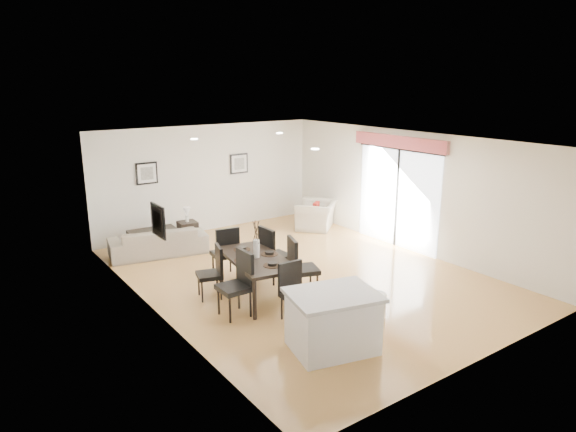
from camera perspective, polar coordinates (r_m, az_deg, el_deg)
ground at (r=10.32m, az=1.55°, el=-6.60°), size 8.00×8.00×0.00m
wall_back at (r=13.24m, az=-8.88°, el=4.15°), size 6.00×0.04×2.70m
wall_front at (r=7.26m, az=21.02°, el=-5.69°), size 6.00×0.04×2.70m
wall_left at (r=8.51m, az=-14.79°, el=-2.20°), size 0.04×8.00×2.70m
wall_right at (r=11.90m, az=13.24°, el=2.73°), size 0.04×8.00×2.70m
ceiling at (r=9.66m, az=1.66°, el=8.48°), size 6.00×8.00×0.02m
sofa at (r=11.75m, az=-14.21°, el=-2.76°), size 2.22×1.20×0.61m
armchair at (r=13.44m, az=3.20°, el=0.11°), size 1.44×1.43×0.71m
courtyard_plant_a at (r=13.72m, az=23.49°, el=-0.85°), size 0.70×0.63×0.70m
courtyard_plant_b at (r=14.61m, az=17.24°, el=0.54°), size 0.38×0.38×0.65m
dining_table at (r=9.13m, az=-3.51°, el=-5.04°), size 1.17×1.91×0.74m
dining_chair_wnear at (r=8.50m, az=-5.47°, el=-7.08°), size 0.49×0.49×1.09m
dining_chair_wfar at (r=9.24m, az=-8.26°, el=-5.85°), size 0.53×0.53×0.95m
dining_chair_enear at (r=9.16m, az=1.22°, el=-5.34°), size 0.63×0.63×1.09m
dining_chair_efar at (r=9.82m, az=-1.80°, el=-3.95°), size 0.50×0.50×1.09m
dining_chair_head at (r=8.33m, az=0.61°, el=-8.03°), size 0.45×0.45×0.96m
dining_chair_foot at (r=10.06m, az=-6.89°, el=-3.75°), size 0.53×0.53×1.04m
vase at (r=9.02m, az=-3.54°, el=-2.94°), size 0.87×1.33×0.68m
coffee_table at (r=12.26m, az=-14.71°, el=-2.50°), size 1.12×0.72×0.43m
side_table at (r=12.37m, az=-11.06°, el=-1.85°), size 0.44×0.44×0.55m
table_lamp at (r=12.24m, az=-11.18°, el=0.39°), size 0.18×0.18×0.35m
cushion at (r=13.25m, az=3.15°, el=0.84°), size 0.32×0.28×0.33m
kitchen_island at (r=7.51m, az=4.99°, el=-11.54°), size 1.44×1.23×0.87m
bar_stool at (r=8.00m, az=9.79°, el=-9.09°), size 0.30×0.30×0.65m
framed_print_back_left at (r=12.54m, az=-15.43°, el=4.59°), size 0.52×0.04×0.52m
framed_print_back_right at (r=13.58m, az=-5.47°, el=5.82°), size 0.52×0.04×0.52m
framed_print_left_wall at (r=8.25m, az=-14.24°, el=-0.52°), size 0.04×0.52×0.52m
sliding_door at (r=12.01m, az=12.12°, el=4.43°), size 0.12×2.70×2.57m
courtyard at (r=14.95m, az=18.76°, el=3.10°), size 6.00×6.00×2.00m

